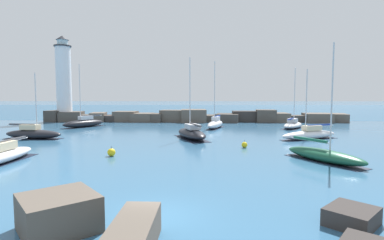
{
  "coord_description": "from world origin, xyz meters",
  "views": [
    {
      "loc": [
        1.96,
        -12.95,
        5.36
      ],
      "look_at": [
        0.52,
        30.08,
        1.92
      ],
      "focal_mm": 28.0,
      "sensor_mm": 36.0,
      "label": 1
    }
  ],
  "objects": [
    {
      "name": "sailboat_moored_3",
      "position": [
        15.38,
        24.55,
        0.63
      ],
      "size": [
        8.32,
        5.13,
        8.65
      ],
      "color": "white",
      "rests_on": "ground"
    },
    {
      "name": "sailboat_moored_6",
      "position": [
        4.19,
        37.08,
        0.75
      ],
      "size": [
        3.86,
        7.75,
        11.0
      ],
      "color": "white",
      "rests_on": "ground"
    },
    {
      "name": "foreground_rocks",
      "position": [
        0.36,
        -2.15,
        0.57
      ],
      "size": [
        15.83,
        6.46,
        1.45
      ],
      "color": "brown",
      "rests_on": "ground"
    },
    {
      "name": "lighthouse",
      "position": [
        -27.12,
        49.36,
        8.0
      ],
      "size": [
        4.1,
        4.1,
        17.91
      ],
      "color": "gray",
      "rests_on": "ground"
    },
    {
      "name": "sailboat_moored_1",
      "position": [
        0.64,
        24.45,
        0.71
      ],
      "size": [
        5.1,
        8.3,
        10.2
      ],
      "color": "black",
      "rests_on": "ground"
    },
    {
      "name": "mooring_buoy_orange_near",
      "position": [
        6.39,
        18.03,
        0.31
      ],
      "size": [
        0.61,
        0.61,
        0.81
      ],
      "color": "yellow",
      "rests_on": "ground"
    },
    {
      "name": "sailboat_moored_2",
      "position": [
        -18.48,
        37.97,
        0.74
      ],
      "size": [
        6.03,
        7.76,
        10.77
      ],
      "color": "black",
      "rests_on": "ground"
    },
    {
      "name": "sailboat_moored_0",
      "position": [
        -19.33,
        23.74,
        0.67
      ],
      "size": [
        7.62,
        2.86,
        8.25
      ],
      "color": "black",
      "rests_on": "ground"
    },
    {
      "name": "mooring_buoy_far_side",
      "position": [
        -6.12,
        13.18,
        0.35
      ],
      "size": [
        0.71,
        0.71,
        0.91
      ],
      "color": "yellow",
      "rests_on": "ground"
    },
    {
      "name": "ground_plane",
      "position": [
        0.0,
        0.0,
        0.0
      ],
      "size": [
        600.0,
        600.0,
        0.0
      ],
      "primitive_type": "plane",
      "color": "#336084"
    },
    {
      "name": "breakwater_jetty",
      "position": [
        -0.01,
        49.53,
        1.01
      ],
      "size": [
        63.45,
        7.17,
        2.59
      ],
      "color": "#423D38",
      "rests_on": "ground"
    },
    {
      "name": "sailboat_moored_7",
      "position": [
        17.21,
        37.5,
        0.6
      ],
      "size": [
        5.71,
        7.58,
        10.12
      ],
      "color": "silver",
      "rests_on": "ground"
    },
    {
      "name": "open_sea_beyond",
      "position": [
        0.0,
        109.7,
        0.0
      ],
      "size": [
        400.0,
        116.0,
        0.01
      ],
      "color": "#235175",
      "rests_on": "ground"
    },
    {
      "name": "sailboat_moored_5",
      "position": [
        11.97,
        11.64,
        0.55
      ],
      "size": [
        5.27,
        7.24,
        9.56
      ],
      "color": "#195138",
      "rests_on": "ground"
    }
  ]
}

